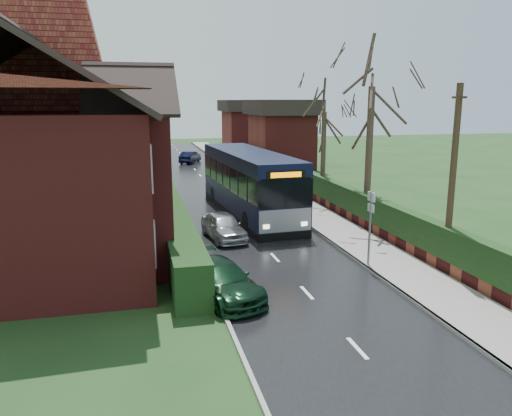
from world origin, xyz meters
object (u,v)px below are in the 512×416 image
object	(u,v)px
brick_house	(52,151)
telegraph_pole	(452,180)
bus	(249,184)
bus_stop_sign	(370,218)
car_silver	(224,226)
car_green	(221,280)

from	to	relation	value
brick_house	telegraph_pole	world-z (taller)	brick_house
bus	bus_stop_sign	size ratio (longest dim) A/B	3.92
bus	car_silver	bearing A→B (deg)	-119.63
car_green	telegraph_pole	world-z (taller)	telegraph_pole
bus	telegraph_pole	size ratio (longest dim) A/B	1.71
bus	telegraph_pole	world-z (taller)	telegraph_pole
bus	bus_stop_sign	xyz separation A→B (m)	(2.40, -10.32, 0.23)
brick_house	car_green	size ratio (longest dim) A/B	3.51
brick_house	telegraph_pole	bearing A→B (deg)	-22.53
car_silver	car_green	distance (m)	7.18
car_green	bus_stop_sign	bearing A→B (deg)	-2.25
brick_house	bus	size ratio (longest dim) A/B	1.22
car_silver	telegraph_pole	xyz separation A→B (m)	(7.36, -6.66, 2.93)
car_silver	telegraph_pole	bearing A→B (deg)	-49.86
brick_house	car_green	xyz separation A→B (m)	(5.83, -6.43, -3.77)
brick_house	car_green	world-z (taller)	brick_house
bus	car_green	xyz separation A→B (m)	(-3.70, -11.90, -1.18)
brick_house	car_green	distance (m)	9.46
bus	telegraph_pole	xyz separation A→B (m)	(5.00, -11.50, 1.77)
brick_house	bus	distance (m)	11.30
brick_house	bus_stop_sign	distance (m)	13.10
bus	car_silver	world-z (taller)	bus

